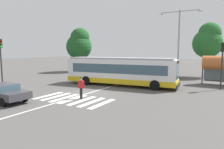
# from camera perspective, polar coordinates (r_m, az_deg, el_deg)

# --- Properties ---
(ground_plane) EXTENTS (160.00, 160.00, 0.00)m
(ground_plane) POSITION_cam_1_polar(r_m,az_deg,el_deg) (18.95, -7.05, -5.11)
(ground_plane) COLOR #514F4C
(city_transit_bus) EXTENTS (12.46, 3.89, 3.06)m
(city_transit_bus) POSITION_cam_1_polar(r_m,az_deg,el_deg) (22.64, 2.33, 0.93)
(city_transit_bus) COLOR black
(city_transit_bus) RESTS_ON ground_plane
(pedestrian_crossing_street) EXTENTS (0.57, 0.32, 1.72)m
(pedestrian_crossing_street) POSITION_cam_1_polar(r_m,az_deg,el_deg) (16.74, -8.51, -3.33)
(pedestrian_crossing_street) COLOR black
(pedestrian_crossing_street) RESTS_ON ground_plane
(foreground_sedan) EXTENTS (4.57, 2.02, 1.35)m
(foreground_sedan) POSITION_cam_1_polar(r_m,az_deg,el_deg) (17.68, -27.78, -4.17)
(foreground_sedan) COLOR black
(foreground_sedan) RESTS_ON ground_plane
(parked_car_charcoal) EXTENTS (2.00, 4.57, 1.35)m
(parked_car_charcoal) POSITION_cam_1_polar(r_m,az_deg,el_deg) (34.38, -2.48, 1.53)
(parked_car_charcoal) COLOR black
(parked_car_charcoal) RESTS_ON ground_plane
(parked_car_blue) EXTENTS (2.16, 4.63, 1.35)m
(parked_car_blue) POSITION_cam_1_polar(r_m,az_deg,el_deg) (32.96, 1.52, 1.32)
(parked_car_blue) COLOR black
(parked_car_blue) RESTS_ON ground_plane
(parked_car_silver) EXTENTS (1.94, 4.53, 1.35)m
(parked_car_silver) POSITION_cam_1_polar(r_m,az_deg,el_deg) (31.37, 5.81, 1.01)
(parked_car_silver) COLOR black
(parked_car_silver) RESTS_ON ground_plane
(parked_car_red) EXTENTS (2.04, 4.58, 1.35)m
(parked_car_red) POSITION_cam_1_polar(r_m,az_deg,el_deg) (30.16, 9.90, 0.71)
(parked_car_red) COLOR black
(parked_car_red) RESTS_ON ground_plane
(parked_car_black) EXTENTS (2.04, 4.59, 1.35)m
(parked_car_black) POSITION_cam_1_polar(r_m,az_deg,el_deg) (29.80, 15.21, 0.51)
(parked_car_black) COLOR black
(parked_car_black) RESTS_ON ground_plane
(traffic_light_near_corner) EXTENTS (0.33, 0.32, 5.01)m
(traffic_light_near_corner) POSITION_cam_1_polar(r_m,az_deg,el_deg) (24.46, -28.29, 4.69)
(traffic_light_near_corner) COLOR #28282B
(traffic_light_near_corner) RESTS_ON ground_plane
(traffic_light_far_corner) EXTENTS (0.33, 0.32, 4.60)m
(traffic_light_far_corner) POSITION_cam_1_polar(r_m,az_deg,el_deg) (22.73, 28.07, 3.98)
(traffic_light_far_corner) COLOR #28282B
(traffic_light_far_corner) RESTS_ON ground_plane
(bus_stop_shelter) EXTENTS (3.86, 1.54, 3.25)m
(bus_stop_shelter) POSITION_cam_1_polar(r_m,az_deg,el_deg) (25.67, 27.90, 2.70)
(bus_stop_shelter) COLOR #28282B
(bus_stop_shelter) RESTS_ON ground_plane
(twin_arm_street_lamp) EXTENTS (5.02, 0.32, 8.53)m
(twin_arm_street_lamp) POSITION_cam_1_polar(r_m,az_deg,el_deg) (26.14, 17.91, 9.58)
(twin_arm_street_lamp) COLOR #939399
(twin_arm_street_lamp) RESTS_ON ground_plane
(background_tree_left) EXTENTS (4.55, 4.55, 7.79)m
(background_tree_left) POSITION_cam_1_polar(r_m,az_deg,el_deg) (37.89, -8.97, 8.27)
(background_tree_left) COLOR brown
(background_tree_left) RESTS_ON ground_plane
(background_tree_right) EXTENTS (4.11, 4.11, 7.79)m
(background_tree_right) POSITION_cam_1_polar(r_m,az_deg,el_deg) (32.87, 24.90, 8.46)
(background_tree_right) COLOR brown
(background_tree_right) RESTS_ON ground_plane
(crosswalk_painted_stripes) EXTENTS (5.96, 3.22, 0.01)m
(crosswalk_painted_stripes) POSITION_cam_1_polar(r_m,az_deg,el_deg) (16.81, -10.66, -6.69)
(crosswalk_painted_stripes) COLOR silver
(crosswalk_painted_stripes) RESTS_ON ground_plane
(lane_center_line) EXTENTS (0.16, 24.00, 0.01)m
(lane_center_line) POSITION_cam_1_polar(r_m,az_deg,el_deg) (20.45, -3.27, -4.19)
(lane_center_line) COLOR silver
(lane_center_line) RESTS_ON ground_plane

